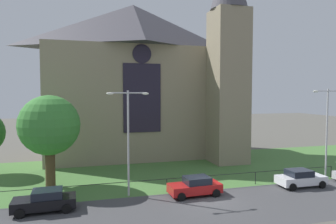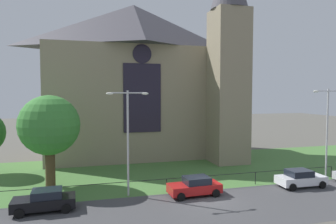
% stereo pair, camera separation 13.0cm
% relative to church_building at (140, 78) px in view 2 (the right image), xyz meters
% --- Properties ---
extents(ground, '(160.00, 160.00, 0.00)m').
position_rel_church_building_xyz_m(ground, '(1.93, -8.88, -10.27)').
color(ground, '#56544C').
extents(road_asphalt, '(120.00, 8.00, 0.01)m').
position_rel_church_building_xyz_m(road_asphalt, '(1.93, -20.88, -10.27)').
color(road_asphalt, '#424244').
rests_on(road_asphalt, ground).
extents(grass_verge, '(120.00, 20.00, 0.01)m').
position_rel_church_building_xyz_m(grass_verge, '(1.93, -10.88, -10.27)').
color(grass_verge, '#477538').
rests_on(grass_verge, ground).
extents(church_building, '(23.20, 16.20, 26.00)m').
position_rel_church_building_xyz_m(church_building, '(0.00, 0.00, 0.00)').
color(church_building, gray).
rests_on(church_building, ground).
extents(iron_railing, '(33.41, 0.07, 1.13)m').
position_rel_church_building_xyz_m(iron_railing, '(-0.77, -16.38, -9.29)').
color(iron_railing, black).
rests_on(iron_railing, ground).
extents(tree_left_near, '(5.26, 5.26, 8.09)m').
position_rel_church_building_xyz_m(tree_left_near, '(-10.28, -12.18, -4.88)').
color(tree_left_near, '#4C3823').
rests_on(tree_left_near, ground).
extents(streetlamp_near, '(3.37, 0.26, 8.46)m').
position_rel_church_building_xyz_m(streetlamp_near, '(-3.98, -16.48, -4.91)').
color(streetlamp_near, '#B2B2B7').
rests_on(streetlamp_near, ground).
extents(streetlamp_far, '(3.37, 0.26, 8.67)m').
position_rel_church_building_xyz_m(streetlamp_far, '(15.16, -16.48, -4.80)').
color(streetlamp_far, '#B2B2B7').
rests_on(streetlamp_far, ground).
extents(parked_car_black, '(4.26, 2.15, 1.51)m').
position_rel_church_building_xyz_m(parked_car_black, '(-10.06, -18.17, -9.53)').
color(parked_car_black, black).
rests_on(parked_car_black, ground).
extents(parked_car_red, '(4.28, 2.18, 1.51)m').
position_rel_church_building_xyz_m(parked_car_red, '(1.21, -17.81, -9.53)').
color(parked_car_red, '#B21919').
rests_on(parked_car_red, ground).
extents(parked_car_white, '(4.24, 2.10, 1.51)m').
position_rel_church_building_xyz_m(parked_car_white, '(11.01, -18.07, -9.53)').
color(parked_car_white, silver).
rests_on(parked_car_white, ground).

